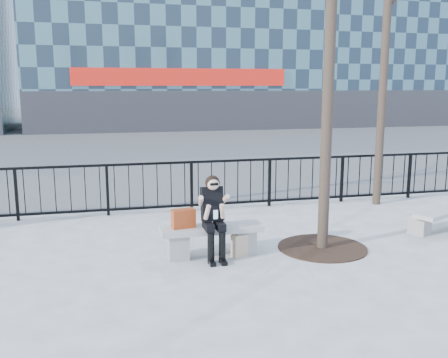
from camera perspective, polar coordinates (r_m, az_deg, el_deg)
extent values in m
plane|color=gray|center=(8.22, -1.41, -8.69)|extent=(120.00, 120.00, 0.00)
cube|color=#474747|center=(22.81, -9.44, 3.67)|extent=(60.00, 23.00, 0.01)
cube|color=black|center=(10.83, -4.80, 1.90)|extent=(14.00, 0.05, 0.05)
cube|color=black|center=(11.02, -4.73, -3.04)|extent=(14.00, 0.05, 0.05)
cube|color=#2D2D30|center=(29.94, -4.75, 7.71)|extent=(18.00, 0.08, 2.40)
cube|color=red|center=(29.85, -4.79, 11.54)|extent=(12.60, 0.12, 1.00)
cube|color=#2D2D30|center=(36.65, 22.77, 7.46)|extent=(16.00, 0.08, 2.40)
cylinder|color=black|center=(8.34, 12.12, 17.50)|extent=(0.18, 0.18, 7.50)
cylinder|color=black|center=(11.91, 17.93, 13.90)|extent=(0.18, 0.18, 7.00)
cylinder|color=black|center=(8.71, 11.16, -7.69)|extent=(1.50, 1.50, 0.02)
cube|color=gray|center=(8.07, -5.27, -7.62)|extent=(0.32, 0.38, 0.40)
cube|color=gray|center=(8.29, 2.33, -7.08)|extent=(0.32, 0.38, 0.40)
cube|color=gray|center=(8.09, -1.43, -5.71)|extent=(1.65, 0.46, 0.09)
cube|color=gray|center=(9.99, 21.45, -4.87)|extent=(0.28, 0.34, 0.35)
cube|color=gray|center=(10.22, 23.78, -3.44)|extent=(1.46, 0.41, 0.08)
cube|color=#993512|center=(7.97, -4.67, -4.52)|extent=(0.39, 0.23, 0.30)
cube|color=beige|center=(8.14, 2.18, -7.52)|extent=(0.41, 0.27, 0.37)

